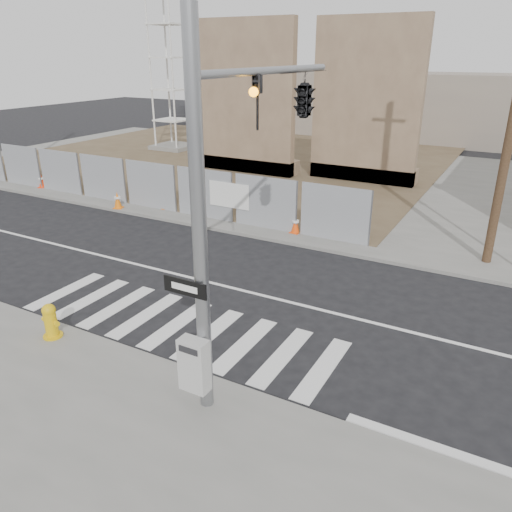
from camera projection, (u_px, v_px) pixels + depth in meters
The scene contains 12 objects.
ground at pixel (228, 287), 14.76m from camera, with size 100.00×100.00×0.00m, color black.
sidewalk_far at pixel (369, 184), 26.08m from camera, with size 50.00×20.00×0.12m, color slate.
signal_pole at pixel (274, 140), 10.18m from camera, with size 0.96×5.87×7.00m.
chain_link_fence at pixel (100, 177), 22.85m from camera, with size 24.60×0.04×2.00m, color gray.
concrete_wall_left at pixel (244, 113), 27.21m from camera, with size 6.00×1.30×8.00m.
concrete_wall_right at pixel (366, 118), 25.12m from camera, with size 5.50×1.30×8.00m.
crane_tower at pixel (166, 9), 31.82m from camera, with size 2.60×2.60×18.15m.
fire_hydrant at pixel (50, 321), 11.81m from camera, with size 0.57×0.57×0.87m.
traffic_cone_a at pixel (42, 180), 25.04m from camera, with size 0.48×0.48×0.72m.
traffic_cone_b at pixel (118, 200), 21.69m from camera, with size 0.49×0.49×0.73m.
traffic_cone_c at pixel (163, 200), 21.68m from camera, with size 0.43×0.43×0.78m.
traffic_cone_d at pixel (295, 224), 18.73m from camera, with size 0.38×0.38×0.70m.
Camera 1 is at (7.14, -11.26, 6.44)m, focal length 35.00 mm.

